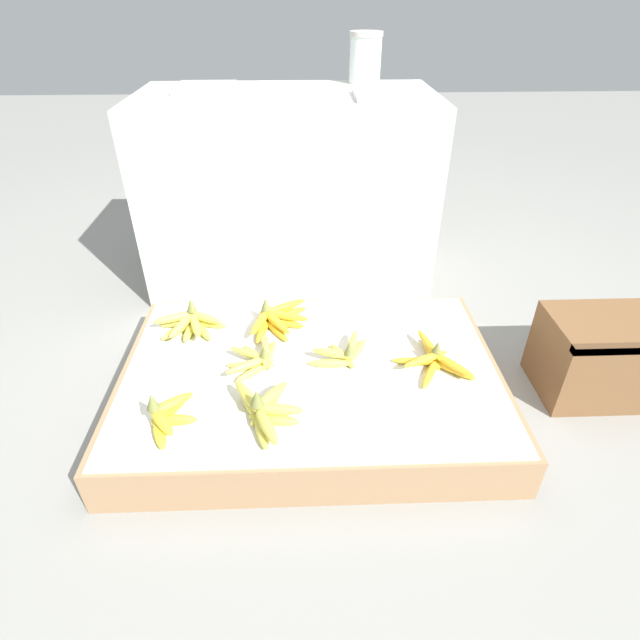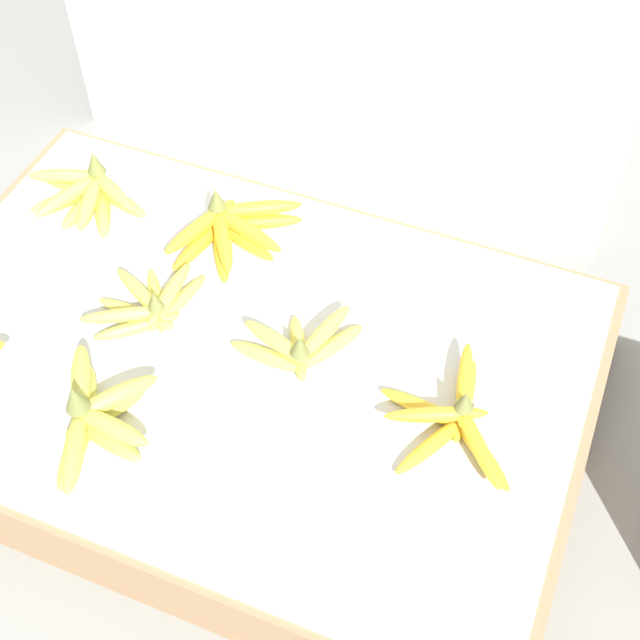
# 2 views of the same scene
# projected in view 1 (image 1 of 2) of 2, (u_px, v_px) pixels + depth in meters

# --- Properties ---
(ground_plane) EXTENTS (10.00, 10.00, 0.00)m
(ground_plane) POSITION_uv_depth(u_px,v_px,m) (311.00, 401.00, 1.52)
(ground_plane) COLOR gray
(display_platform) EXTENTS (1.09, 0.73, 0.14)m
(display_platform) POSITION_uv_depth(u_px,v_px,m) (311.00, 385.00, 1.48)
(display_platform) COLOR #997551
(display_platform) RESTS_ON ground_plane
(back_vendor_table) EXTENTS (1.09, 0.56, 0.72)m
(back_vendor_table) POSITION_uv_depth(u_px,v_px,m) (289.00, 191.00, 1.99)
(back_vendor_table) COLOR beige
(back_vendor_table) RESTS_ON ground_plane
(wooden_crate) EXTENTS (0.38, 0.25, 0.25)m
(wooden_crate) POSITION_uv_depth(u_px,v_px,m) (608.00, 356.00, 1.49)
(wooden_crate) COLOR brown
(wooden_crate) RESTS_ON ground_plane
(banana_bunch_front_left) EXTENTS (0.12, 0.19, 0.10)m
(banana_bunch_front_left) POSITION_uv_depth(u_px,v_px,m) (166.00, 416.00, 1.24)
(banana_bunch_front_left) COLOR yellow
(banana_bunch_front_left) RESTS_ON display_platform
(banana_bunch_front_midleft) EXTENTS (0.19, 0.23, 0.10)m
(banana_bunch_front_midleft) POSITION_uv_depth(u_px,v_px,m) (264.00, 411.00, 1.25)
(banana_bunch_front_midleft) COLOR gold
(banana_bunch_front_midleft) RESTS_ON display_platform
(banana_bunch_middle_midleft) EXTENTS (0.15, 0.19, 0.08)m
(banana_bunch_middle_midleft) POSITION_uv_depth(u_px,v_px,m) (257.00, 359.00, 1.43)
(banana_bunch_middle_midleft) COLOR #DBCC4C
(banana_bunch_middle_midleft) RESTS_ON display_platform
(banana_bunch_middle_midright) EXTENTS (0.19, 0.15, 0.09)m
(banana_bunch_middle_midright) POSITION_uv_depth(u_px,v_px,m) (344.00, 353.00, 1.45)
(banana_bunch_middle_midright) COLOR #DBCC4C
(banana_bunch_middle_midright) RESTS_ON display_platform
(banana_bunch_middle_right) EXTENTS (0.23, 0.25, 0.08)m
(banana_bunch_middle_right) POSITION_uv_depth(u_px,v_px,m) (434.00, 360.00, 1.43)
(banana_bunch_middle_right) COLOR gold
(banana_bunch_middle_right) RESTS_ON display_platform
(banana_bunch_back_left) EXTENTS (0.23, 0.16, 0.10)m
(banana_bunch_back_left) POSITION_uv_depth(u_px,v_px,m) (191.00, 323.00, 1.57)
(banana_bunch_back_left) COLOR #DBCC4C
(banana_bunch_back_left) RESTS_ON display_platform
(banana_bunch_back_midleft) EXTENTS (0.19, 0.21, 0.09)m
(banana_bunch_back_midleft) POSITION_uv_depth(u_px,v_px,m) (275.00, 319.00, 1.59)
(banana_bunch_back_midleft) COLOR gold
(banana_bunch_back_midleft) RESTS_ON display_platform
(glass_jar) EXTENTS (0.13, 0.13, 0.18)m
(glass_jar) POSITION_uv_depth(u_px,v_px,m) (365.00, 57.00, 1.91)
(glass_jar) COLOR silver
(glass_jar) RESTS_ON back_vendor_table
(foam_tray_white) EXTENTS (0.24, 0.21, 0.02)m
(foam_tray_white) POSITION_uv_depth(u_px,v_px,m) (390.00, 95.00, 1.71)
(foam_tray_white) COLOR white
(foam_tray_white) RESTS_ON back_vendor_table
(foam_tray_dark) EXTENTS (0.21, 0.22, 0.02)m
(foam_tray_dark) POSITION_uv_depth(u_px,v_px,m) (205.00, 88.00, 1.82)
(foam_tray_dark) COLOR white
(foam_tray_dark) RESTS_ON back_vendor_table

